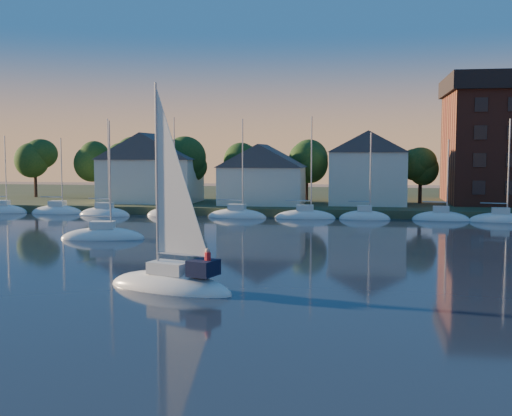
% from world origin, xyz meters
% --- Properties ---
extents(ground, '(260.00, 260.00, 0.00)m').
position_xyz_m(ground, '(0.00, 0.00, 0.00)').
color(ground, black).
rests_on(ground, ground).
extents(shoreline_land, '(160.00, 50.00, 2.00)m').
position_xyz_m(shoreline_land, '(0.00, 75.00, 0.00)').
color(shoreline_land, '#344126').
rests_on(shoreline_land, ground).
extents(wooden_dock, '(120.00, 3.00, 1.00)m').
position_xyz_m(wooden_dock, '(0.00, 52.00, 0.00)').
color(wooden_dock, brown).
rests_on(wooden_dock, ground).
extents(clubhouse_west, '(13.65, 9.45, 9.64)m').
position_xyz_m(clubhouse_west, '(-22.00, 58.00, 5.93)').
color(clubhouse_west, silver).
rests_on(clubhouse_west, shoreline_land).
extents(clubhouse_centre, '(11.55, 8.40, 8.08)m').
position_xyz_m(clubhouse_centre, '(-6.00, 57.00, 5.13)').
color(clubhouse_centre, silver).
rests_on(clubhouse_centre, shoreline_land).
extents(clubhouse_east, '(10.50, 8.40, 9.80)m').
position_xyz_m(clubhouse_east, '(8.00, 59.00, 6.00)').
color(clubhouse_east, silver).
rests_on(clubhouse_east, shoreline_land).
extents(tree_line, '(93.40, 5.40, 8.90)m').
position_xyz_m(tree_line, '(2.00, 63.00, 7.18)').
color(tree_line, '#352218').
rests_on(tree_line, shoreline_land).
extents(moored_fleet, '(71.50, 2.40, 12.05)m').
position_xyz_m(moored_fleet, '(-8.00, 49.00, 0.10)').
color(moored_fleet, white).
rests_on(moored_fleet, ground).
extents(hero_sailboat, '(8.79, 5.16, 13.21)m').
position_xyz_m(hero_sailboat, '(-3.59, 7.46, 0.56)').
color(hero_sailboat, white).
rests_on(hero_sailboat, ground).
extents(drifting_sailboat_left, '(8.12, 4.03, 12.04)m').
position_xyz_m(drifting_sailboat_left, '(-16.40, 27.59, 0.10)').
color(drifting_sailboat_left, white).
rests_on(drifting_sailboat_left, ground).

